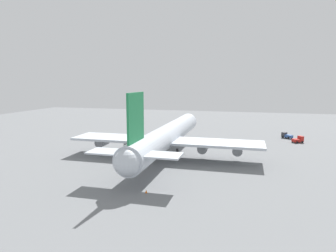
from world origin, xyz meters
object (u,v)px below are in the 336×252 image
Objects in this scene: safety_cone_nose at (182,136)px; safety_cone_tail at (146,191)px; fuel_truck at (298,140)px; catering_truck at (287,136)px; cargo_airplane at (168,136)px.

safety_cone_nose reaches higher than safety_cone_tail.
safety_cone_nose is (0.76, 45.24, -0.77)m from fuel_truck.
fuel_truck is 6.00× the size of safety_cone_nose.
safety_cone_tail is (-64.42, -6.61, -0.04)m from safety_cone_nose.
fuel_truck is at bearing -158.69° from catering_truck.
fuel_truck is (-8.19, -3.19, -0.00)m from catering_truck.
cargo_airplane is at bearing 6.95° from safety_cone_tail.
safety_cone_tail is (-63.66, 38.63, -0.80)m from fuel_truck.
cargo_airplane is at bearing -175.21° from safety_cone_nose.
catering_truck is 6.64× the size of safety_cone_tail.
fuel_truck is at bearing -31.25° from safety_cone_tail.
cargo_airplane is 33.10m from safety_cone_nose.
catering_truck reaches higher than safety_cone_tail.
safety_cone_nose is at bearing 4.79° from cargo_airplane.
cargo_airplane reaches higher than catering_truck.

